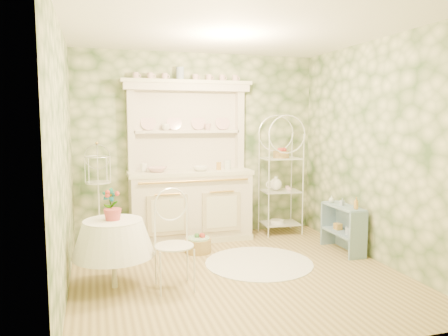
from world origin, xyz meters
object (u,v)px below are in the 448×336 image
object	(u,v)px
kitchen_dresser	(190,161)
floor_basket	(198,243)
side_shelf	(343,227)
round_table	(114,252)
cafe_chair	(174,241)
bakers_rack	(281,176)
birdcage_stand	(99,198)

from	to	relation	value
kitchen_dresser	floor_basket	xyz separation A→B (m)	(-0.04, -0.63, -1.02)
side_shelf	floor_basket	distance (m)	1.92
round_table	cafe_chair	world-z (taller)	cafe_chair
round_table	side_shelf	bearing A→B (deg)	8.04
side_shelf	kitchen_dresser	bearing A→B (deg)	154.93
round_table	cafe_chair	distance (m)	0.64
bakers_rack	birdcage_stand	distance (m)	2.67
kitchen_dresser	side_shelf	xyz separation A→B (m)	(1.80, -1.13, -0.82)
kitchen_dresser	round_table	distance (m)	2.07
kitchen_dresser	bakers_rack	distance (m)	1.43
kitchen_dresser	round_table	xyz separation A→B (m)	(-1.14, -1.54, -0.76)
side_shelf	cafe_chair	world-z (taller)	cafe_chair
birdcage_stand	side_shelf	bearing A→B (deg)	-17.96
birdcage_stand	kitchen_dresser	bearing A→B (deg)	5.96
kitchen_dresser	side_shelf	bearing A→B (deg)	-32.00
kitchen_dresser	cafe_chair	size ratio (longest dim) A/B	2.27
cafe_chair	birdcage_stand	xyz separation A→B (m)	(-0.72, 1.62, 0.20)
birdcage_stand	floor_basket	distance (m)	1.45
birdcage_stand	round_table	bearing A→B (deg)	-85.10
floor_basket	bakers_rack	bearing A→B (deg)	22.87
side_shelf	birdcage_stand	distance (m)	3.25
bakers_rack	floor_basket	world-z (taller)	bakers_rack
kitchen_dresser	cafe_chair	xyz separation A→B (m)	(-0.55, -1.75, -0.64)
round_table	birdcage_stand	xyz separation A→B (m)	(-0.12, 1.41, 0.32)
cafe_chair	round_table	bearing A→B (deg)	156.74
bakers_rack	side_shelf	xyz separation A→B (m)	(0.40, -1.11, -0.55)
kitchen_dresser	cafe_chair	distance (m)	1.94
bakers_rack	birdcage_stand	world-z (taller)	bakers_rack
kitchen_dresser	cafe_chair	bearing A→B (deg)	-107.48
cafe_chair	floor_basket	size ratio (longest dim) A/B	2.70
bakers_rack	side_shelf	bearing A→B (deg)	-64.57
side_shelf	birdcage_stand	xyz separation A→B (m)	(-3.07, 0.99, 0.38)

